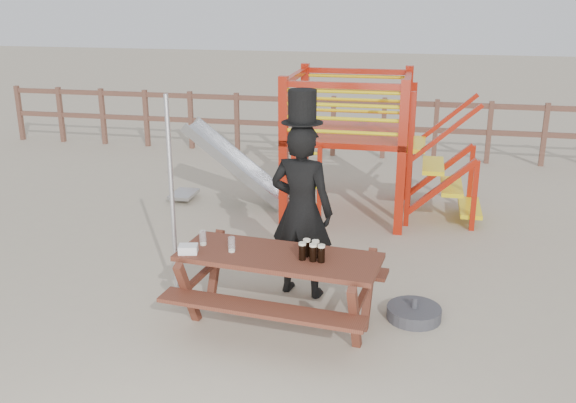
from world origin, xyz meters
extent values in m
plane|color=tan|center=(0.00, 0.00, 0.00)|extent=(60.00, 60.00, 0.00)
cube|color=brown|center=(0.00, 7.00, 1.10)|extent=(15.00, 0.06, 0.10)
cube|color=brown|center=(0.00, 7.00, 0.60)|extent=(15.00, 0.06, 0.10)
cube|color=brown|center=(-7.50, 7.00, 0.60)|extent=(0.09, 0.09, 1.20)
cube|color=brown|center=(-6.50, 7.00, 0.60)|extent=(0.09, 0.09, 1.20)
cube|color=brown|center=(-5.50, 7.00, 0.60)|extent=(0.09, 0.09, 1.20)
cube|color=brown|center=(-4.50, 7.00, 0.60)|extent=(0.09, 0.09, 1.20)
cube|color=brown|center=(-3.50, 7.00, 0.60)|extent=(0.09, 0.09, 1.20)
cube|color=brown|center=(-2.50, 7.00, 0.60)|extent=(0.09, 0.09, 1.20)
cube|color=brown|center=(-1.50, 7.00, 0.60)|extent=(0.09, 0.09, 1.20)
cube|color=brown|center=(-0.50, 7.00, 0.60)|extent=(0.09, 0.09, 1.20)
cube|color=brown|center=(0.50, 7.00, 0.60)|extent=(0.09, 0.09, 1.20)
cube|color=brown|center=(1.50, 7.00, 0.60)|extent=(0.09, 0.09, 1.20)
cube|color=brown|center=(2.50, 7.00, 0.60)|extent=(0.09, 0.09, 1.20)
cube|color=brown|center=(3.50, 7.00, 0.60)|extent=(0.09, 0.09, 1.20)
cube|color=#AC1D0B|center=(-0.60, 2.80, 1.05)|extent=(0.12, 0.12, 2.10)
cube|color=#AC1D0B|center=(1.00, 2.80, 1.05)|extent=(0.12, 0.12, 2.10)
cube|color=#AC1D0B|center=(-0.60, 4.40, 1.05)|extent=(0.12, 0.12, 2.10)
cube|color=#AC1D0B|center=(1.00, 4.40, 1.05)|extent=(0.12, 0.12, 2.10)
cube|color=#AC1D0B|center=(0.20, 3.60, 1.20)|extent=(1.72, 1.72, 0.08)
cube|color=#AC1D0B|center=(0.20, 2.80, 2.00)|extent=(1.60, 0.08, 0.08)
cube|color=#AC1D0B|center=(0.20, 4.40, 2.00)|extent=(1.60, 0.08, 0.08)
cube|color=#AC1D0B|center=(-0.60, 3.60, 2.00)|extent=(0.08, 1.60, 0.08)
cube|color=#AC1D0B|center=(1.00, 3.60, 2.00)|extent=(0.08, 1.60, 0.08)
cylinder|color=yellow|center=(0.20, 2.80, 1.38)|extent=(1.50, 0.05, 0.05)
cylinder|color=yellow|center=(0.20, 4.40, 1.38)|extent=(1.50, 0.05, 0.05)
cylinder|color=yellow|center=(0.20, 2.80, 1.56)|extent=(1.50, 0.05, 0.05)
cylinder|color=yellow|center=(0.20, 4.40, 1.56)|extent=(1.50, 0.05, 0.05)
cylinder|color=yellow|center=(0.20, 2.80, 1.74)|extent=(1.50, 0.05, 0.05)
cylinder|color=yellow|center=(0.20, 4.40, 1.74)|extent=(1.50, 0.05, 0.05)
cylinder|color=yellow|center=(0.20, 2.80, 1.92)|extent=(1.50, 0.05, 0.05)
cylinder|color=yellow|center=(0.20, 4.40, 1.92)|extent=(1.50, 0.05, 0.05)
cube|color=#AC1D0B|center=(-0.43, 2.65, 0.60)|extent=(0.06, 0.06, 1.20)
cube|color=#AC1D0B|center=(-0.07, 2.65, 0.60)|extent=(0.06, 0.06, 1.20)
cylinder|color=yellow|center=(-0.25, 2.65, 0.15)|extent=(0.36, 0.04, 0.04)
cylinder|color=yellow|center=(-0.25, 2.65, 0.39)|extent=(0.36, 0.04, 0.04)
cylinder|color=yellow|center=(-0.25, 2.65, 0.63)|extent=(0.36, 0.04, 0.04)
cylinder|color=yellow|center=(-0.25, 2.65, 0.87)|extent=(0.36, 0.04, 0.04)
cylinder|color=yellow|center=(-0.25, 2.65, 1.11)|extent=(0.36, 0.04, 0.04)
cube|color=yellow|center=(1.15, 3.60, 1.08)|extent=(0.30, 0.90, 0.06)
cube|color=yellow|center=(1.43, 3.60, 0.78)|extent=(0.30, 0.90, 0.06)
cube|color=yellow|center=(1.71, 3.60, 0.48)|extent=(0.30, 0.90, 0.06)
cube|color=yellow|center=(1.99, 3.60, 0.18)|extent=(0.30, 0.90, 0.06)
cube|color=#AC1D0B|center=(1.55, 3.15, 0.60)|extent=(0.95, 0.08, 0.86)
cube|color=#AC1D0B|center=(1.55, 4.05, 0.60)|extent=(0.95, 0.08, 0.86)
cube|color=#B1B3B8|center=(-1.50, 3.60, 0.62)|extent=(1.53, 0.55, 1.21)
cube|color=#B1B3B8|center=(-1.50, 3.33, 0.66)|extent=(1.58, 0.04, 1.28)
cube|color=#B1B3B8|center=(-1.50, 3.87, 0.66)|extent=(1.58, 0.04, 1.28)
cube|color=#B1B3B8|center=(-2.40, 3.60, 0.10)|extent=(0.35, 0.55, 0.05)
cube|color=brown|center=(-0.04, 0.00, 0.73)|extent=(2.01, 0.93, 0.05)
cube|color=brown|center=(-0.09, -0.53, 0.44)|extent=(1.96, 0.47, 0.04)
cube|color=brown|center=(0.02, 0.53, 0.44)|extent=(1.96, 0.47, 0.04)
cube|color=brown|center=(-0.86, 0.09, 0.35)|extent=(0.20, 1.17, 0.70)
cube|color=brown|center=(0.79, -0.09, 0.35)|extent=(0.20, 1.17, 0.70)
imported|color=black|center=(0.04, 0.76, 0.95)|extent=(0.76, 0.57, 1.89)
cube|color=#0D9622|center=(0.07, 0.90, 1.17)|extent=(0.08, 0.03, 0.44)
cylinder|color=black|center=(0.04, 0.76, 1.90)|extent=(0.43, 0.43, 0.01)
cylinder|color=black|center=(0.04, 0.76, 2.07)|extent=(0.29, 0.29, 0.33)
cube|color=white|center=(0.07, 0.90, 2.19)|extent=(0.15, 0.03, 0.04)
cylinder|color=#B2B2B7|center=(-1.19, 0.22, 1.12)|extent=(0.05, 0.05, 2.23)
cylinder|color=#393A3F|center=(1.28, 0.40, 0.06)|extent=(0.55, 0.55, 0.13)
cylinder|color=#393A3F|center=(1.28, 0.40, 0.18)|extent=(0.06, 0.06, 0.11)
cube|color=white|center=(-0.90, -0.14, 0.79)|extent=(0.21, 0.18, 0.08)
cylinder|color=black|center=(0.21, -0.07, 0.83)|extent=(0.07, 0.07, 0.15)
cylinder|color=#F7ECCA|center=(0.21, -0.07, 0.91)|extent=(0.07, 0.07, 0.02)
cylinder|color=black|center=(0.31, -0.08, 0.83)|extent=(0.07, 0.07, 0.15)
cylinder|color=#F7ECCA|center=(0.31, -0.08, 0.91)|extent=(0.07, 0.07, 0.02)
cylinder|color=black|center=(0.39, -0.09, 0.83)|extent=(0.07, 0.07, 0.15)
cylinder|color=#F7ECCA|center=(0.39, -0.09, 0.91)|extent=(0.07, 0.07, 0.02)
cylinder|color=black|center=(0.23, 0.03, 0.83)|extent=(0.07, 0.07, 0.15)
cylinder|color=#F7ECCA|center=(0.23, 0.03, 0.91)|extent=(0.07, 0.07, 0.02)
cylinder|color=black|center=(0.32, 0.01, 0.83)|extent=(0.07, 0.07, 0.15)
cylinder|color=#F7ECCA|center=(0.32, 0.01, 0.91)|extent=(0.07, 0.07, 0.02)
cylinder|color=silver|center=(-0.50, -0.02, 0.83)|extent=(0.07, 0.07, 0.15)
cylinder|color=#F7ECCA|center=(-0.50, -0.02, 0.76)|extent=(0.06, 0.06, 0.02)
cylinder|color=silver|center=(-0.83, 0.09, 0.83)|extent=(0.07, 0.07, 0.15)
cylinder|color=#F7ECCA|center=(-0.83, 0.09, 0.76)|extent=(0.06, 0.06, 0.02)
camera|label=1|loc=(1.23, -5.56, 3.17)|focal=40.00mm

